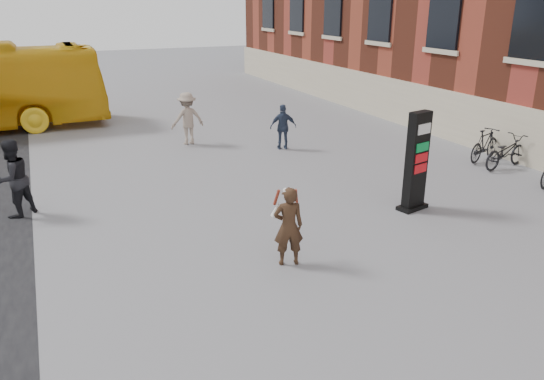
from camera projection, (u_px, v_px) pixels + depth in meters
name	position (u px, v px, depth m)	size (l,w,h in m)	color
ground	(317.00, 273.00, 10.26)	(100.00, 100.00, 0.00)	#9E9EA3
info_pylon	(416.00, 162.00, 12.95)	(0.86, 0.57, 2.48)	black
woman	(288.00, 225.00, 10.34)	(0.72, 0.68, 1.62)	black
pedestrian_a	(13.00, 179.00, 12.64)	(0.92, 0.72, 1.90)	black
pedestrian_b	(187.00, 119.00, 19.04)	(1.21, 0.70, 1.87)	gray
pedestrian_c	(283.00, 127.00, 18.45)	(0.92, 0.38, 1.57)	#2E3A53
bike_6	(506.00, 152.00, 16.46)	(0.68, 1.94, 1.02)	black
bike_7	(485.00, 145.00, 17.19)	(0.50, 1.76, 1.06)	black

